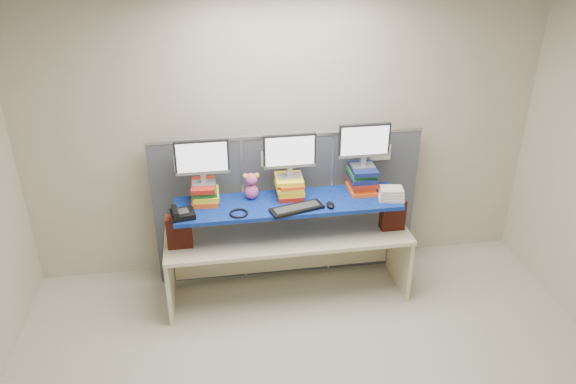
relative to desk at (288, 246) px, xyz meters
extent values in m
cube|color=beige|center=(0.05, -1.39, 0.85)|extent=(5.00, 4.00, 2.80)
cube|color=silver|center=(0.05, -1.39, 2.25)|extent=(5.00, 4.00, 0.01)
cube|color=#41454C|center=(-0.82, 0.39, 0.20)|extent=(0.85, 0.05, 1.50)
cube|color=#41454C|center=(0.05, 0.39, 0.20)|extent=(0.85, 0.05, 1.50)
cube|color=#41454C|center=(0.92, 0.39, 0.20)|extent=(0.85, 0.05, 1.50)
cube|color=#B3B6BA|center=(0.05, 0.39, 0.96)|extent=(2.60, 0.06, 0.03)
cube|color=white|center=(-0.90, 0.36, 0.75)|extent=(0.20, 0.00, 0.16)
cube|color=white|center=(-0.10, 0.36, 0.75)|extent=(0.20, 0.00, 0.16)
cube|color=white|center=(0.15, 0.36, 0.75)|extent=(0.20, 0.00, 0.16)
cube|color=white|center=(0.95, 0.36, 0.75)|extent=(0.20, 0.00, 0.16)
cube|color=beige|center=(0.00, 0.00, 0.12)|extent=(2.28, 0.70, 0.04)
cube|color=beige|center=(-1.12, -0.02, -0.22)|extent=(0.05, 0.62, 0.65)
cube|color=beige|center=(1.12, 0.02, -0.22)|extent=(0.05, 0.62, 0.65)
cube|color=maroon|center=(-0.98, -0.07, 0.29)|extent=(0.22, 0.12, 0.30)
cube|color=maroon|center=(0.98, -0.03, 0.29)|extent=(0.22, 0.12, 0.30)
cube|color=#080867|center=(0.00, 0.00, 0.46)|extent=(2.04, 0.54, 0.04)
cube|color=#F55617|center=(-0.74, 0.11, 0.50)|extent=(0.25, 0.27, 0.05)
cube|color=yellow|center=(-0.73, 0.12, 0.55)|extent=(0.23, 0.28, 0.05)
cube|color=#1C6920|center=(-0.74, 0.12, 0.59)|extent=(0.22, 0.27, 0.05)
cube|color=#A92013|center=(-0.75, 0.12, 0.64)|extent=(0.22, 0.30, 0.04)
cube|color=#A92013|center=(0.03, 0.12, 0.50)|extent=(0.22, 0.29, 0.04)
cube|color=yellow|center=(0.04, 0.12, 0.54)|extent=(0.25, 0.29, 0.04)
cube|color=yellow|center=(0.02, 0.12, 0.58)|extent=(0.23, 0.28, 0.04)
cube|color=#F55617|center=(0.04, 0.13, 0.61)|extent=(0.22, 0.30, 0.03)
cube|color=yellow|center=(0.03, 0.12, 0.65)|extent=(0.25, 0.27, 0.04)
cube|color=#F55617|center=(0.71, 0.12, 0.49)|extent=(0.24, 0.29, 0.03)
cube|color=#F55617|center=(0.71, 0.13, 0.53)|extent=(0.21, 0.26, 0.05)
cube|color=#A92013|center=(0.72, 0.12, 0.58)|extent=(0.24, 0.29, 0.04)
cube|color=#121C51|center=(0.71, 0.13, 0.62)|extent=(0.23, 0.30, 0.04)
cube|color=#1C6920|center=(0.71, 0.13, 0.66)|extent=(0.25, 0.27, 0.04)
cube|color=#121C51|center=(0.72, 0.13, 0.70)|extent=(0.23, 0.30, 0.04)
cube|color=#949599|center=(-0.74, 0.11, 0.67)|extent=(0.21, 0.14, 0.01)
cube|color=#949599|center=(-0.74, 0.11, 0.72)|extent=(0.05, 0.04, 0.09)
cube|color=black|center=(-0.74, 0.11, 0.92)|extent=(0.47, 0.04, 0.31)
cube|color=silver|center=(-0.74, 0.09, 0.92)|extent=(0.44, 0.01, 0.27)
cube|color=#949599|center=(0.03, 0.12, 0.67)|extent=(0.21, 0.14, 0.01)
cube|color=#949599|center=(0.03, 0.12, 0.72)|extent=(0.05, 0.04, 0.09)
cube|color=black|center=(0.03, 0.12, 0.92)|extent=(0.47, 0.04, 0.31)
cube|color=silver|center=(0.03, 0.10, 0.92)|extent=(0.44, 0.01, 0.27)
cube|color=#949599|center=(0.71, 0.13, 0.73)|extent=(0.21, 0.14, 0.01)
cube|color=#949599|center=(0.71, 0.13, 0.78)|extent=(0.05, 0.04, 0.09)
cube|color=black|center=(0.71, 0.13, 0.98)|extent=(0.47, 0.04, 0.31)
cube|color=silver|center=(0.71, 0.11, 0.98)|extent=(0.44, 0.01, 0.27)
cube|color=black|center=(0.05, -0.16, 0.49)|extent=(0.50, 0.28, 0.03)
cube|color=#2C2C2F|center=(0.05, -0.16, 0.50)|extent=(0.42, 0.21, 0.00)
ellipsoid|color=black|center=(0.36, -0.15, 0.50)|extent=(0.09, 0.13, 0.04)
cube|color=black|center=(-0.93, -0.14, 0.50)|extent=(0.23, 0.22, 0.05)
cube|color=#2C2C2F|center=(-0.93, -0.14, 0.53)|extent=(0.12, 0.12, 0.01)
cube|color=black|center=(-0.99, -0.15, 0.54)|extent=(0.08, 0.19, 0.04)
torus|color=black|center=(-0.45, -0.16, 0.49)|extent=(0.20, 0.20, 0.02)
ellipsoid|color=#DA5398|center=(-0.32, 0.11, 0.55)|extent=(0.12, 0.11, 0.14)
sphere|color=#DA5398|center=(-0.32, 0.11, 0.67)|extent=(0.11, 0.11, 0.11)
sphere|color=yellow|center=(-0.37, 0.11, 0.71)|extent=(0.05, 0.05, 0.05)
sphere|color=yellow|center=(-0.27, 0.11, 0.71)|extent=(0.05, 0.05, 0.05)
cube|color=beige|center=(0.94, -0.08, 0.49)|extent=(0.26, 0.22, 0.03)
cube|color=beige|center=(0.94, -0.08, 0.52)|extent=(0.25, 0.21, 0.03)
cube|color=beige|center=(0.94, -0.08, 0.54)|extent=(0.24, 0.20, 0.03)
cube|color=beige|center=(0.94, -0.08, 0.57)|extent=(0.23, 0.19, 0.03)
camera|label=1|loc=(-0.63, -4.41, 2.87)|focal=35.00mm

